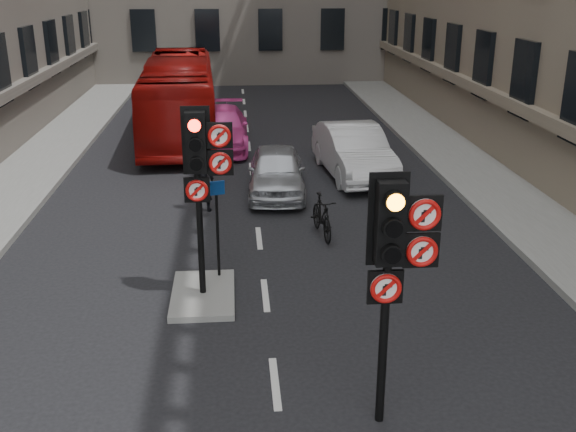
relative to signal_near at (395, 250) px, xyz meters
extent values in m
cube|color=gray|center=(-8.69, 11.01, -2.50)|extent=(3.00, 50.00, 0.16)
cube|color=gray|center=(5.71, 11.01, -2.50)|extent=(3.00, 50.00, 0.16)
cube|color=gray|center=(-2.69, 4.01, -2.52)|extent=(1.20, 2.00, 0.12)
cylinder|color=black|center=(-0.09, 0.01, -1.38)|extent=(0.12, 0.12, 2.40)
cube|color=black|center=(-0.09, 0.01, 0.37)|extent=(0.36, 0.28, 1.10)
cube|color=black|center=(-0.09, 0.14, 0.37)|extent=(0.52, 0.03, 1.25)
cylinder|color=orange|center=(-0.09, -0.24, 0.72)|extent=(0.22, 0.01, 0.22)
cylinder|color=black|center=(-0.09, -0.24, 0.37)|extent=(0.22, 0.01, 0.22)
cylinder|color=black|center=(-0.09, -0.24, 0.02)|extent=(0.22, 0.01, 0.22)
cube|color=black|center=(0.33, -0.01, 0.49)|extent=(0.47, 0.05, 0.47)
cylinder|color=white|center=(0.33, -0.05, 0.49)|extent=(0.41, 0.02, 0.41)
torus|color=#BF0C0A|center=(0.33, -0.07, 0.49)|extent=(0.41, 0.06, 0.41)
cube|color=#BF0C0A|center=(0.33, -0.07, 0.49)|extent=(0.25, 0.01, 0.25)
cube|color=black|center=(0.33, -0.01, -0.01)|extent=(0.47, 0.05, 0.47)
cylinder|color=white|center=(0.33, -0.05, -0.01)|extent=(0.41, 0.02, 0.41)
torus|color=#BF0C0A|center=(0.33, -0.07, -0.01)|extent=(0.41, 0.06, 0.41)
cube|color=#BF0C0A|center=(0.33, -0.07, -0.01)|extent=(0.25, 0.01, 0.25)
cube|color=black|center=(-0.11, -0.01, -0.51)|extent=(0.47, 0.05, 0.47)
cylinder|color=white|center=(-0.11, -0.05, -0.51)|extent=(0.41, 0.02, 0.41)
torus|color=#BF0C0A|center=(-0.11, -0.07, -0.51)|extent=(0.41, 0.06, 0.41)
cube|color=#BF0C0A|center=(-0.11, -0.07, -0.51)|extent=(0.25, 0.01, 0.25)
cylinder|color=black|center=(-2.69, 4.01, -1.26)|extent=(0.12, 0.12, 2.40)
cube|color=black|center=(-2.69, 4.01, 0.49)|extent=(0.36, 0.28, 1.10)
cube|color=black|center=(-2.69, 4.14, 0.49)|extent=(0.52, 0.03, 1.25)
cylinder|color=#FF1407|center=(-2.69, 3.76, 0.84)|extent=(0.22, 0.02, 0.22)
cylinder|color=black|center=(-2.69, 3.76, 0.49)|extent=(0.22, 0.02, 0.22)
cylinder|color=black|center=(-2.69, 3.76, 0.14)|extent=(0.22, 0.02, 0.22)
cube|color=black|center=(-2.27, 3.99, 0.61)|extent=(0.47, 0.05, 0.47)
cylinder|color=white|center=(-2.27, 3.95, 0.61)|extent=(0.41, 0.02, 0.41)
torus|color=#BF0C0A|center=(-2.27, 3.93, 0.61)|extent=(0.41, 0.06, 0.41)
cube|color=#BF0C0A|center=(-2.27, 3.93, 0.61)|extent=(0.25, 0.02, 0.25)
cube|color=black|center=(-2.27, 3.99, 0.11)|extent=(0.47, 0.05, 0.47)
cylinder|color=white|center=(-2.27, 3.95, 0.11)|extent=(0.41, 0.02, 0.41)
torus|color=#BF0C0A|center=(-2.27, 3.93, 0.11)|extent=(0.41, 0.06, 0.41)
cube|color=#BF0C0A|center=(-2.27, 3.93, 0.11)|extent=(0.25, 0.02, 0.25)
cube|color=black|center=(-2.71, 3.99, -0.39)|extent=(0.47, 0.05, 0.47)
cylinder|color=white|center=(-2.71, 3.95, -0.39)|extent=(0.41, 0.02, 0.41)
torus|color=#BF0C0A|center=(-2.71, 3.93, -0.39)|extent=(0.41, 0.06, 0.41)
cube|color=#BF0C0A|center=(-2.71, 3.93, -0.39)|extent=(0.25, 0.02, 0.25)
imported|color=#B6B9BF|center=(-0.84, 10.42, -1.92)|extent=(1.78, 3.95, 1.32)
imported|color=silver|center=(1.62, 12.00, -1.80)|extent=(2.08, 4.86, 1.56)
imported|color=#ED45A7|center=(-2.49, 15.91, -1.88)|extent=(1.99, 4.82, 1.40)
imported|color=maroon|center=(-4.03, 17.85, -1.10)|extent=(2.94, 10.74, 2.96)
imported|color=black|center=(0.01, 7.04, -2.08)|extent=(0.67, 1.71, 1.00)
imported|color=black|center=(-2.87, 9.11, -1.71)|extent=(0.73, 0.59, 1.75)
cylinder|color=black|center=(-2.39, 4.76, -1.48)|extent=(0.06, 0.06, 1.97)
cube|color=navy|center=(-2.39, 4.71, -0.59)|extent=(0.34, 0.13, 0.28)
camera|label=1|loc=(-2.00, -7.77, 3.32)|focal=42.00mm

